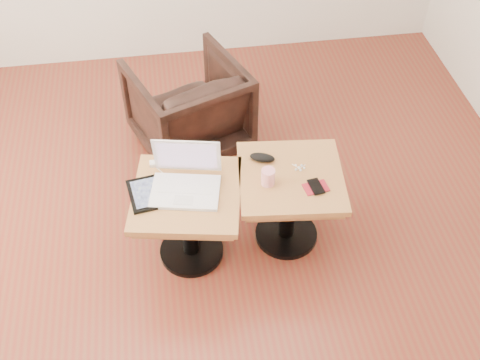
{
  "coord_description": "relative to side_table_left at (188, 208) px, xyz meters",
  "views": [
    {
      "loc": [
        -0.07,
        -2.19,
        2.9
      ],
      "look_at": [
        0.27,
        0.08,
        0.58
      ],
      "focal_mm": 45.0,
      "sensor_mm": 36.0,
      "label": 1
    }
  ],
  "objects": [
    {
      "name": "laptop",
      "position": [
        0.0,
        0.04,
        0.19
      ],
      "size": [
        0.42,
        0.37,
        0.26
      ],
      "rotation": [
        0.0,
        0.0,
        -0.21
      ],
      "color": "white",
      "rests_on": "side_table_left"
    },
    {
      "name": "armchair",
      "position": [
        0.09,
        1.0,
        -0.07
      ],
      "size": [
        0.91,
        0.92,
        0.65
      ],
      "primitive_type": "imported",
      "rotation": [
        0.0,
        0.0,
        3.52
      ],
      "color": "black",
      "rests_on": "ground"
    },
    {
      "name": "tablet",
      "position": [
        -0.21,
        0.01,
        0.14
      ],
      "size": [
        0.24,
        0.28,
        0.02
      ],
      "rotation": [
        0.0,
        0.0,
        0.16
      ],
      "color": "black",
      "rests_on": "side_table_left"
    },
    {
      "name": "phone_on_sleeve",
      "position": [
        0.7,
        -0.07,
        0.14
      ],
      "size": [
        0.15,
        0.13,
        0.02
      ],
      "rotation": [
        0.0,
        0.0,
        0.16
      ],
      "color": "#A22230",
      "rests_on": "side_table_right"
    },
    {
      "name": "room_shell",
      "position": [
        0.03,
        -0.08,
        0.95
      ],
      "size": [
        4.52,
        4.52,
        2.71
      ],
      "color": "maroon",
      "rests_on": "ground"
    },
    {
      "name": "striped_cup",
      "position": [
        0.45,
        0.0,
        0.18
      ],
      "size": [
        0.1,
        0.1,
        0.1
      ],
      "primitive_type": "cylinder",
      "rotation": [
        0.0,
        0.0,
        -0.36
      ],
      "color": "#F54760",
      "rests_on": "side_table_right"
    },
    {
      "name": "side_table_right",
      "position": [
        0.59,
        0.04,
        0.0
      ],
      "size": [
        0.64,
        0.64,
        0.53
      ],
      "rotation": [
        0.0,
        0.0,
        -0.1
      ],
      "color": "black",
      "rests_on": "ground"
    },
    {
      "name": "glasses_case",
      "position": [
        0.45,
        0.19,
        0.16
      ],
      "size": [
        0.16,
        0.11,
        0.05
      ],
      "primitive_type": "ellipsoid",
      "rotation": [
        0.0,
        0.0,
        -0.37
      ],
      "color": "black",
      "rests_on": "side_table_right"
    },
    {
      "name": "charging_adapter",
      "position": [
        -0.17,
        0.24,
        0.14
      ],
      "size": [
        0.04,
        0.04,
        0.02
      ],
      "primitive_type": "cube",
      "rotation": [
        0.0,
        0.0,
        0.0
      ],
      "color": "white",
      "rests_on": "side_table_left"
    },
    {
      "name": "side_table_left",
      "position": [
        0.0,
        0.0,
        0.0
      ],
      "size": [
        0.68,
        0.68,
        0.53
      ],
      "rotation": [
        0.0,
        0.0,
        -0.18
      ],
      "color": "black",
      "rests_on": "ground"
    },
    {
      "name": "earbuds_tangle",
      "position": [
        0.65,
        0.09,
        0.14
      ],
      "size": [
        0.07,
        0.06,
        0.01
      ],
      "color": "white",
      "rests_on": "side_table_right"
    }
  ]
}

